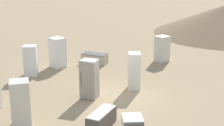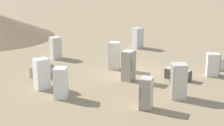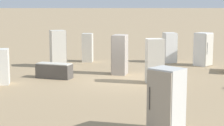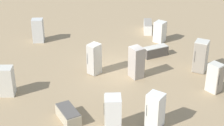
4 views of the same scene
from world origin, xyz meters
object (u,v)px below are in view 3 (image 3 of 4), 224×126
at_px(discarded_fridge_0, 58,49).
at_px(discarded_fridge_5, 166,101).
at_px(discarded_fridge_10, 155,61).
at_px(discarded_fridge_2, 170,48).
at_px(discarded_fridge_4, 203,49).
at_px(discarded_fridge_8, 88,48).
at_px(discarded_fridge_7, 120,55).
at_px(discarded_fridge_1, 54,71).

distance_m(discarded_fridge_0, discarded_fridge_5, 10.90).
xyz_separation_m(discarded_fridge_0, discarded_fridge_10, (-4.35, 4.24, -0.03)).
xyz_separation_m(discarded_fridge_5, discarded_fridge_10, (-0.58, -5.99, 0.09)).
distance_m(discarded_fridge_2, discarded_fridge_4, 1.93).
bearing_deg(discarded_fridge_8, discarded_fridge_2, 0.72).
bearing_deg(discarded_fridge_10, discarded_fridge_0, -138.27).
bearing_deg(discarded_fridge_5, discarded_fridge_2, -56.10).
distance_m(discarded_fridge_0, discarded_fridge_2, 6.12).
bearing_deg(discarded_fridge_2, discarded_fridge_7, -48.60).
xyz_separation_m(discarded_fridge_2, discarded_fridge_7, (2.94, 3.53, 0.08)).
bearing_deg(discarded_fridge_10, discarded_fridge_2, 159.66).
relative_size(discarded_fridge_5, discarded_fridge_7, 0.90).
relative_size(discarded_fridge_1, discarded_fridge_2, 1.00).
xyz_separation_m(discarded_fridge_2, discarded_fridge_10, (1.62, 5.54, 0.08)).
height_order(discarded_fridge_4, discarded_fridge_5, discarded_fridge_4).
height_order(discarded_fridge_0, discarded_fridge_8, discarded_fridge_0).
height_order(discarded_fridge_0, discarded_fridge_10, discarded_fridge_0).
height_order(discarded_fridge_2, discarded_fridge_8, discarded_fridge_2).
distance_m(discarded_fridge_1, discarded_fridge_4, 8.05).
relative_size(discarded_fridge_0, discarded_fridge_5, 1.16).
bearing_deg(discarded_fridge_10, discarded_fridge_7, -150.89).
relative_size(discarded_fridge_1, discarded_fridge_10, 0.91).
distance_m(discarded_fridge_1, discarded_fridge_8, 4.98).
height_order(discarded_fridge_1, discarded_fridge_8, discarded_fridge_8).
xyz_separation_m(discarded_fridge_1, discarded_fridge_5, (-3.61, 7.18, 0.49)).
bearing_deg(discarded_fridge_4, discarded_fridge_2, -81.70).
xyz_separation_m(discarded_fridge_0, discarded_fridge_8, (-1.45, -1.74, -0.14)).
xyz_separation_m(discarded_fridge_4, discarded_fridge_10, (3.17, 4.40, 0.04)).
bearing_deg(discarded_fridge_10, discarded_fridge_4, 140.19).
bearing_deg(discarded_fridge_4, discarded_fridge_7, -17.29).
distance_m(discarded_fridge_4, discarded_fridge_10, 5.43).
bearing_deg(discarded_fridge_8, discarded_fridge_4, -8.33).
xyz_separation_m(discarded_fridge_5, discarded_fridge_8, (2.33, -11.97, -0.02)).
bearing_deg(discarded_fridge_0, discarded_fridge_10, 28.10).
bearing_deg(discarded_fridge_7, discarded_fridge_1, 121.74).
height_order(discarded_fridge_1, discarded_fridge_5, discarded_fridge_5).
bearing_deg(discarded_fridge_2, discarded_fridge_0, -86.52).
bearing_deg(discarded_fridge_10, discarded_fridge_1, -109.88).
height_order(discarded_fridge_7, discarded_fridge_10, discarded_fridge_7).
bearing_deg(discarded_fridge_7, discarded_fridge_10, -131.11).
bearing_deg(discarded_fridge_10, discarded_fridge_5, -9.52).
bearing_deg(discarded_fridge_1, discarded_fridge_0, -155.43).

